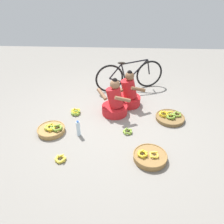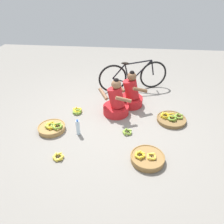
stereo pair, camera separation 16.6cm
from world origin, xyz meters
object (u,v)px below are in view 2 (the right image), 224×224
vendor_woman_behind (131,95)px  bicycle_leaning (133,76)px  banana_basket_near_bicycle (171,119)px  banana_basket_mid_left (147,158)px  banana_basket_front_center (52,128)px  loose_bananas_back_center (127,132)px  loose_bananas_front_right (58,157)px  loose_bananas_front_left (77,111)px  vendor_woman_front (116,103)px  water_bottle (78,127)px

vendor_woman_behind → bicycle_leaning: 0.75m
bicycle_leaning → banana_basket_near_bicycle: bearing=-58.7°
banana_basket_near_bicycle → banana_basket_mid_left: bearing=-114.3°
banana_basket_front_center → loose_bananas_back_center: size_ratio=2.45×
bicycle_leaning → loose_bananas_front_right: bicycle_leaning is taller
loose_bananas_back_center → loose_bananas_front_left: bearing=151.1°
vendor_woman_front → banana_basket_mid_left: size_ratio=1.49×
water_bottle → banana_basket_front_center: bearing=173.9°
loose_bananas_front_right → bicycle_leaning: bearing=66.4°
banana_basket_mid_left → banana_basket_near_bicycle: 1.22m
vendor_woman_front → bicycle_leaning: (0.32, 1.13, 0.11)m
vendor_woman_front → banana_basket_front_center: size_ratio=1.58×
bicycle_leaning → loose_bananas_front_right: size_ratio=7.84×
water_bottle → banana_basket_near_bicycle: bearing=18.9°
vendor_woman_behind → loose_bananas_back_center: size_ratio=3.93×
banana_basket_mid_left → vendor_woman_behind: bearing=100.7°
loose_bananas_back_center → loose_bananas_front_left: (-1.06, 0.59, 0.00)m
water_bottle → bicycle_leaning: bearing=63.7°
water_bottle → vendor_woman_front: bearing=50.8°
banana_basket_mid_left → water_bottle: 1.32m
banana_basket_near_bicycle → bicycle_leaning: bearing=121.3°
vendor_woman_front → banana_basket_front_center: vendor_woman_front is taller
vendor_woman_behind → banana_basket_front_center: 1.77m
banana_basket_near_bicycle → water_bottle: bearing=-161.1°
banana_basket_mid_left → banana_basket_front_center: (-1.71, 0.59, 0.00)m
bicycle_leaning → loose_bananas_front_left: bearing=-133.6°
vendor_woman_front → banana_basket_mid_left: (0.60, -1.27, -0.19)m
bicycle_leaning → loose_bananas_back_center: bearing=-91.8°
loose_bananas_front_right → water_bottle: size_ratio=0.68×
vendor_woman_behind → bicycle_leaning: (0.03, 0.75, 0.11)m
banana_basket_front_center → banana_basket_near_bicycle: size_ratio=0.88×
bicycle_leaning → banana_basket_near_bicycle: size_ratio=2.89×
vendor_woman_behind → water_bottle: vendor_woman_behind is taller
bicycle_leaning → loose_bananas_front_left: size_ratio=5.61×
banana_basket_mid_left → loose_bananas_front_left: banana_basket_mid_left is taller
banana_basket_near_bicycle → loose_bananas_front_left: banana_basket_near_bicycle is taller
bicycle_leaning → banana_basket_front_center: (-1.43, -1.81, -0.30)m
vendor_woman_front → banana_basket_mid_left: vendor_woman_front is taller
vendor_woman_front → bicycle_leaning: 1.17m
banana_basket_near_bicycle → water_bottle: size_ratio=1.84×
bicycle_leaning → banana_basket_mid_left: 2.43m
bicycle_leaning → banana_basket_front_center: bearing=-128.3°
water_bottle → loose_bananas_front_right: bearing=-105.1°
vendor_woman_behind → loose_bananas_back_center: vendor_woman_behind is taller
vendor_woman_front → loose_bananas_front_left: vendor_woman_front is taller
vendor_woman_behind → bicycle_leaning: vendor_woman_behind is taller
banana_basket_mid_left → banana_basket_near_bicycle: (0.50, 1.11, -0.01)m
bicycle_leaning → loose_bananas_front_right: (-1.09, -2.49, -0.33)m
vendor_woman_behind → loose_bananas_front_left: 1.18m
bicycle_leaning → banana_basket_mid_left: bearing=-83.4°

